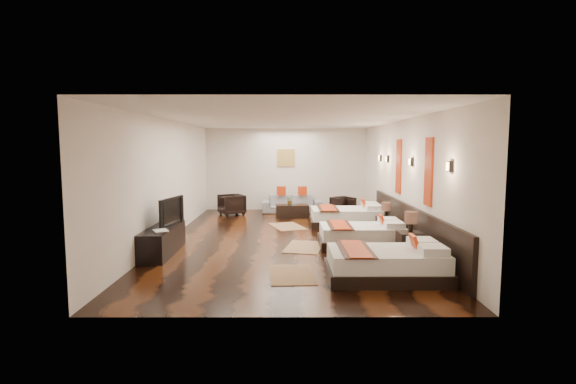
{
  "coord_description": "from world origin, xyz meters",
  "views": [
    {
      "loc": [
        0.04,
        -10.04,
        2.17
      ],
      "look_at": [
        0.06,
        0.12,
        1.1
      ],
      "focal_mm": 26.76,
      "sensor_mm": 36.0,
      "label": 1
    }
  ],
  "objects_px": {
    "bed_near": "(387,263)",
    "sofa": "(292,204)",
    "bed_mid": "(363,235)",
    "nightstand_a": "(410,242)",
    "armchair_right": "(343,206)",
    "bed_far": "(347,217)",
    "table_plant": "(290,200)",
    "coffee_table": "(292,211)",
    "book": "(154,232)",
    "armchair_left": "(231,205)",
    "figurine": "(173,213)",
    "tv_console": "(163,240)",
    "nightstand_b": "(386,224)",
    "tv": "(167,211)"
  },
  "relations": [
    {
      "from": "bed_near",
      "to": "tv",
      "type": "bearing_deg",
      "value": 155.59
    },
    {
      "from": "sofa",
      "to": "coffee_table",
      "type": "distance_m",
      "value": 1.05
    },
    {
      "from": "bed_near",
      "to": "nightstand_a",
      "type": "height_order",
      "value": "nightstand_a"
    },
    {
      "from": "sofa",
      "to": "coffee_table",
      "type": "bearing_deg",
      "value": -92.9
    },
    {
      "from": "nightstand_b",
      "to": "coffee_table",
      "type": "xyz_separation_m",
      "value": [
        -2.25,
        2.76,
        -0.09
      ]
    },
    {
      "from": "coffee_table",
      "to": "sofa",
      "type": "bearing_deg",
      "value": 90.0
    },
    {
      "from": "nightstand_b",
      "to": "sofa",
      "type": "height_order",
      "value": "nightstand_b"
    },
    {
      "from": "armchair_left",
      "to": "figurine",
      "type": "bearing_deg",
      "value": -38.94
    },
    {
      "from": "bed_near",
      "to": "bed_far",
      "type": "bearing_deg",
      "value": 89.99
    },
    {
      "from": "bed_near",
      "to": "armchair_left",
      "type": "height_order",
      "value": "bed_near"
    },
    {
      "from": "bed_far",
      "to": "bed_near",
      "type": "bearing_deg",
      "value": -90.01
    },
    {
      "from": "bed_mid",
      "to": "figurine",
      "type": "bearing_deg",
      "value": 177.95
    },
    {
      "from": "bed_far",
      "to": "armchair_right",
      "type": "xyz_separation_m",
      "value": [
        0.13,
        1.99,
        0.03
      ]
    },
    {
      "from": "book",
      "to": "figurine",
      "type": "relative_size",
      "value": 1.05
    },
    {
      "from": "book",
      "to": "coffee_table",
      "type": "distance_m",
      "value": 5.74
    },
    {
      "from": "nightstand_a",
      "to": "sofa",
      "type": "distance_m",
      "value": 6.33
    },
    {
      "from": "nightstand_a",
      "to": "armchair_right",
      "type": "height_order",
      "value": "nightstand_a"
    },
    {
      "from": "sofa",
      "to": "table_plant",
      "type": "bearing_deg",
      "value": -96.79
    },
    {
      "from": "nightstand_b",
      "to": "bed_near",
      "type": "bearing_deg",
      "value": -102.37
    },
    {
      "from": "nightstand_a",
      "to": "sofa",
      "type": "relative_size",
      "value": 0.47
    },
    {
      "from": "nightstand_b",
      "to": "armchair_right",
      "type": "relative_size",
      "value": 1.29
    },
    {
      "from": "nightstand_b",
      "to": "book",
      "type": "height_order",
      "value": "nightstand_b"
    },
    {
      "from": "bed_mid",
      "to": "sofa",
      "type": "distance_m",
      "value": 5.13
    },
    {
      "from": "nightstand_a",
      "to": "book",
      "type": "bearing_deg",
      "value": -177.8
    },
    {
      "from": "book",
      "to": "sofa",
      "type": "xyz_separation_m",
      "value": [
        2.69,
        6.11,
        -0.28
      ]
    },
    {
      "from": "armchair_left",
      "to": "armchair_right",
      "type": "distance_m",
      "value": 3.57
    },
    {
      "from": "figurine",
      "to": "armchair_left",
      "type": "distance_m",
      "value": 4.27
    },
    {
      "from": "bed_mid",
      "to": "sofa",
      "type": "height_order",
      "value": "bed_mid"
    },
    {
      "from": "bed_near",
      "to": "sofa",
      "type": "relative_size",
      "value": 1.0
    },
    {
      "from": "bed_mid",
      "to": "nightstand_b",
      "type": "xyz_separation_m",
      "value": [
        0.75,
        1.1,
        0.05
      ]
    },
    {
      "from": "sofa",
      "to": "coffee_table",
      "type": "relative_size",
      "value": 1.95
    },
    {
      "from": "bed_near",
      "to": "table_plant",
      "type": "height_order",
      "value": "bed_near"
    },
    {
      "from": "table_plant",
      "to": "nightstand_b",
      "type": "bearing_deg",
      "value": -50.25
    },
    {
      "from": "bed_near",
      "to": "tv",
      "type": "height_order",
      "value": "tv"
    },
    {
      "from": "table_plant",
      "to": "tv_console",
      "type": "bearing_deg",
      "value": -120.01
    },
    {
      "from": "nightstand_a",
      "to": "tv",
      "type": "relative_size",
      "value": 0.91
    },
    {
      "from": "nightstand_a",
      "to": "figurine",
      "type": "xyz_separation_m",
      "value": [
        -4.94,
        1.16,
        0.39
      ]
    },
    {
      "from": "armchair_right",
      "to": "table_plant",
      "type": "xyz_separation_m",
      "value": [
        -1.7,
        -0.49,
        0.24
      ]
    },
    {
      "from": "tv",
      "to": "armchair_left",
      "type": "relative_size",
      "value": 1.38
    },
    {
      "from": "armchair_left",
      "to": "tv",
      "type": "bearing_deg",
      "value": -37.11
    },
    {
      "from": "figurine",
      "to": "table_plant",
      "type": "distance_m",
      "value": 4.57
    },
    {
      "from": "nightstand_a",
      "to": "armchair_right",
      "type": "bearing_deg",
      "value": 96.53
    },
    {
      "from": "coffee_table",
      "to": "bed_mid",
      "type": "bearing_deg",
      "value": -68.75
    },
    {
      "from": "bed_near",
      "to": "book",
      "type": "bearing_deg",
      "value": 165.04
    },
    {
      "from": "figurine",
      "to": "table_plant",
      "type": "relative_size",
      "value": 1.21
    },
    {
      "from": "book",
      "to": "table_plant",
      "type": "height_order",
      "value": "table_plant"
    },
    {
      "from": "nightstand_b",
      "to": "book",
      "type": "bearing_deg",
      "value": -155.05
    },
    {
      "from": "nightstand_a",
      "to": "coffee_table",
      "type": "relative_size",
      "value": 0.92
    },
    {
      "from": "figurine",
      "to": "tv_console",
      "type": "bearing_deg",
      "value": -90.0
    },
    {
      "from": "bed_mid",
      "to": "sofa",
      "type": "bearing_deg",
      "value": 106.99
    }
  ]
}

